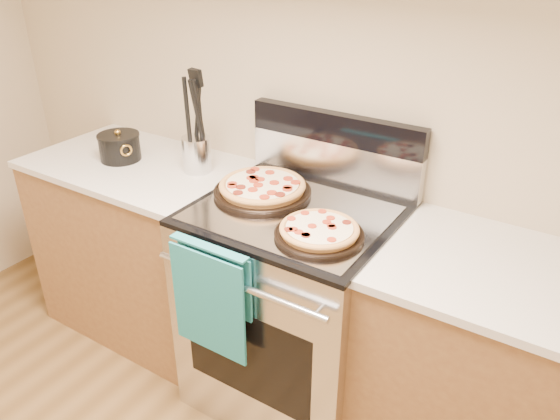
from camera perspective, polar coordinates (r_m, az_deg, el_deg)
The scene contains 17 objects.
wall_back at distance 2.21m, azimuth 6.59°, elevation 13.48°, with size 4.00×4.00×0.00m, color #C5B28E.
range_body at distance 2.33m, azimuth 1.45°, elevation -10.31°, with size 0.76×0.68×0.90m, color #B7B7BC.
oven_window at distance 2.12m, azimuth -3.43°, elevation -14.99°, with size 0.56×0.01×0.40m, color black.
cooktop at distance 2.08m, azimuth 1.60°, elevation -0.29°, with size 0.76×0.68×0.02m, color black.
backsplash_lower at distance 2.29m, azimuth 5.68°, elevation 5.00°, with size 0.76×0.06×0.18m, color silver.
backsplash_upper at distance 2.23m, azimuth 5.86°, elevation 8.55°, with size 0.76×0.06×0.12m, color black.
oven_handle at distance 1.88m, azimuth -4.45°, elevation -7.80°, with size 0.03×0.03×0.70m, color silver.
dish_towel at distance 2.00m, azimuth -7.15°, elevation -9.02°, with size 0.32×0.05×0.42m, color #195180, non-canonical shape.
foil_sheet at distance 2.05m, azimuth 1.17°, elevation -0.30°, with size 0.70×0.55×0.01m, color gray.
cabinet_left at distance 2.83m, azimuth -13.65°, elevation -3.92°, with size 1.00×0.62×0.88m, color brown.
countertop_left at distance 2.63m, azimuth -14.74°, elevation 4.56°, with size 1.02×0.64×0.03m, color beige.
cabinet_right at distance 2.17m, azimuth 23.18°, elevation -17.08°, with size 1.00×0.62×0.88m, color brown.
countertop_right at distance 1.89m, azimuth 25.73°, elevation -7.09°, with size 1.02×0.64×0.03m, color beige.
pepperoni_pizza_back at distance 2.18m, azimuth -1.85°, elevation 2.32°, with size 0.39×0.39×0.05m, color #B06F35, non-canonical shape.
pepperoni_pizza_front at distance 1.89m, azimuth 4.13°, elevation -2.22°, with size 0.31×0.31×0.04m, color #B06F35, non-canonical shape.
utensil_crock at distance 2.44m, azimuth -8.69°, elevation 5.78°, with size 0.13×0.13×0.16m, color silver.
saucepan at distance 2.65m, azimuth -16.39°, elevation 6.24°, with size 0.19×0.19×0.11m, color black.
Camera 1 is at (0.94, 0.07, 1.89)m, focal length 35.00 mm.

